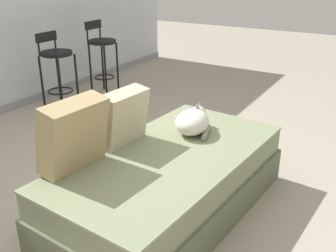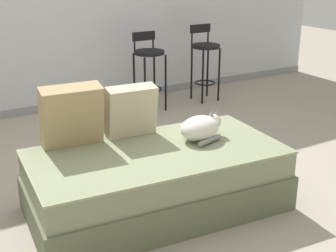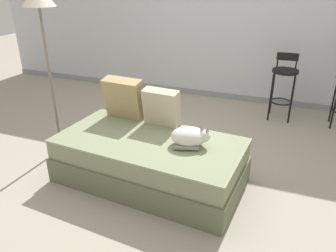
{
  "view_description": "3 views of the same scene",
  "coord_description": "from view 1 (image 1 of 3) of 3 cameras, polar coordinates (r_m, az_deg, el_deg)",
  "views": [
    {
      "loc": [
        -1.97,
        -1.56,
        1.6
      ],
      "look_at": [
        0.15,
        -0.3,
        0.57
      ],
      "focal_mm": 42.0,
      "sensor_mm": 36.0,
      "label": 1
    },
    {
      "loc": [
        -1.43,
        -2.96,
        1.68
      ],
      "look_at": [
        0.15,
        -0.3,
        0.57
      ],
      "focal_mm": 50.0,
      "sensor_mm": 36.0,
      "label": 2
    },
    {
      "loc": [
        1.13,
        -2.86,
        1.83
      ],
      "look_at": [
        0.15,
        -0.3,
        0.57
      ],
      "focal_mm": 35.0,
      "sensor_mm": 36.0,
      "label": 3
    }
  ],
  "objects": [
    {
      "name": "ground_plane",
      "position": [
        2.98,
        -6.55,
        -9.89
      ],
      "size": [
        16.0,
        16.0,
        0.0
      ],
      "primitive_type": "plane",
      "color": "#A89E8E",
      "rests_on": "ground"
    },
    {
      "name": "couch",
      "position": [
        2.67,
        0.21,
        -8.24
      ],
      "size": [
        1.81,
        1.04,
        0.45
      ],
      "color": "#636B50",
      "rests_on": "ground"
    },
    {
      "name": "throw_pillow_corner",
      "position": [
        2.36,
        -13.55,
        -1.26
      ],
      "size": [
        0.43,
        0.26,
        0.44
      ],
      "color": "tan",
      "rests_on": "couch"
    },
    {
      "name": "throw_pillow_middle",
      "position": [
        2.65,
        -6.51,
        1.3
      ],
      "size": [
        0.38,
        0.21,
        0.38
      ],
      "color": "beige",
      "rests_on": "couch"
    },
    {
      "name": "cat",
      "position": [
        2.85,
        3.65,
        0.69
      ],
      "size": [
        0.38,
        0.32,
        0.2
      ],
      "color": "white",
      "rests_on": "couch"
    },
    {
      "name": "bar_stool_near_window",
      "position": [
        4.56,
        -15.86,
        8.71
      ],
      "size": [
        0.34,
        0.34,
        0.89
      ],
      "color": "black",
      "rests_on": "ground"
    },
    {
      "name": "bar_stool_by_doorway",
      "position": [
        5.11,
        -9.57,
        10.82
      ],
      "size": [
        0.34,
        0.34,
        0.92
      ],
      "color": "black",
      "rests_on": "ground"
    }
  ]
}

